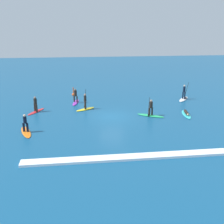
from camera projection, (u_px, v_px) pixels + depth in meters
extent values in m
plane|color=navy|center=(112.00, 117.00, 29.76)|extent=(120.00, 120.00, 0.00)
ellipsoid|color=white|center=(183.00, 99.00, 36.65)|extent=(2.36, 2.89, 0.09)
cylinder|color=black|center=(185.00, 96.00, 36.38)|extent=(0.23, 0.23, 0.90)
cylinder|color=black|center=(183.00, 95.00, 36.64)|extent=(0.23, 0.23, 0.90)
cylinder|color=black|center=(184.00, 89.00, 36.28)|extent=(0.42, 0.42, 0.70)
sphere|color=beige|center=(185.00, 86.00, 36.14)|extent=(0.34, 0.34, 0.25)
cylinder|color=black|center=(186.00, 90.00, 36.33)|extent=(0.43, 0.33, 2.18)
cube|color=black|center=(186.00, 98.00, 36.64)|extent=(0.20, 0.17, 0.32)
ellipsoid|color=red|center=(36.00, 112.00, 31.35)|extent=(1.90, 2.88, 0.07)
cylinder|color=black|center=(37.00, 108.00, 31.05)|extent=(0.29, 0.29, 0.84)
cylinder|color=black|center=(35.00, 107.00, 31.39)|extent=(0.29, 0.29, 0.84)
cylinder|color=black|center=(35.00, 101.00, 31.01)|extent=(0.48, 0.48, 0.60)
sphere|color=#A37556|center=(35.00, 98.00, 30.88)|extent=(0.31, 0.31, 0.23)
ellipsoid|color=orange|center=(26.00, 132.00, 25.30)|extent=(1.61, 3.26, 0.10)
cylinder|color=black|center=(27.00, 127.00, 25.15)|extent=(0.25, 0.25, 0.79)
cylinder|color=black|center=(24.00, 127.00, 25.19)|extent=(0.25, 0.25, 0.79)
cylinder|color=black|center=(25.00, 120.00, 24.97)|extent=(0.38, 0.38, 0.59)
sphere|color=beige|center=(24.00, 116.00, 24.85)|extent=(0.28, 0.28, 0.22)
ellipsoid|color=#23B266|center=(151.00, 116.00, 29.91)|extent=(2.87, 2.18, 0.11)
cylinder|color=black|center=(152.00, 111.00, 29.88)|extent=(0.25, 0.25, 0.81)
cylinder|color=black|center=(149.00, 112.00, 29.68)|extent=(0.25, 0.25, 0.81)
cylinder|color=black|center=(151.00, 105.00, 29.56)|extent=(0.47, 0.47, 0.64)
sphere|color=tan|center=(151.00, 101.00, 29.44)|extent=(0.32, 0.32, 0.23)
cylinder|color=black|center=(149.00, 107.00, 29.43)|extent=(0.27, 0.40, 1.92)
cube|color=black|center=(148.00, 115.00, 29.70)|extent=(0.16, 0.20, 0.32)
ellipsoid|color=#33C6CC|center=(186.00, 114.00, 30.33)|extent=(1.27, 3.18, 0.09)
cylinder|color=black|center=(186.00, 112.00, 30.32)|extent=(0.53, 1.36, 0.31)
sphere|color=tan|center=(188.00, 114.00, 29.58)|extent=(0.25, 0.25, 0.22)
ellipsoid|color=purple|center=(76.00, 102.00, 35.07)|extent=(1.10, 3.10, 0.11)
cylinder|color=black|center=(74.00, 99.00, 35.06)|extent=(0.20, 0.20, 0.76)
cylinder|color=black|center=(77.00, 99.00, 34.82)|extent=(0.20, 0.20, 0.76)
cylinder|color=black|center=(75.00, 93.00, 34.73)|extent=(0.39, 0.39, 0.70)
sphere|color=brown|center=(75.00, 90.00, 34.59)|extent=(0.25, 0.25, 0.22)
ellipsoid|color=yellow|center=(85.00, 109.00, 32.22)|extent=(2.45, 1.95, 0.10)
cylinder|color=black|center=(85.00, 105.00, 31.90)|extent=(0.28, 0.28, 0.88)
cylinder|color=black|center=(85.00, 105.00, 32.26)|extent=(0.28, 0.28, 0.88)
cylinder|color=black|center=(85.00, 99.00, 31.86)|extent=(0.41, 0.41, 0.63)
sphere|color=#A37556|center=(85.00, 95.00, 31.73)|extent=(0.34, 0.34, 0.25)
cylinder|color=black|center=(85.00, 98.00, 32.15)|extent=(0.30, 0.42, 2.24)
cube|color=black|center=(85.00, 108.00, 32.46)|extent=(0.16, 0.20, 0.32)
sphere|color=#E55119|center=(73.00, 95.00, 38.79)|extent=(0.45, 0.45, 0.45)
cylinder|color=#E55119|center=(73.00, 91.00, 38.66)|extent=(0.12, 0.12, 1.13)
cube|color=white|center=(130.00, 157.00, 20.34)|extent=(15.39, 0.90, 0.18)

